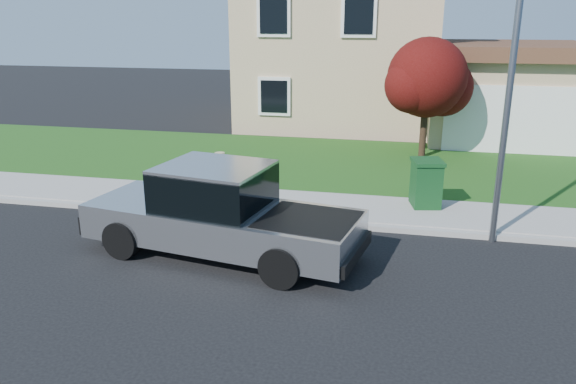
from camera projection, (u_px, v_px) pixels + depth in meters
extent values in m
plane|color=black|center=(234.00, 276.00, 10.44)|extent=(80.00, 80.00, 0.00)
cube|color=gray|center=(313.00, 223.00, 12.93)|extent=(40.00, 0.20, 0.12)
cube|color=gray|center=(320.00, 207.00, 13.95)|extent=(40.00, 2.00, 0.15)
cube|color=#154714|center=(342.00, 164.00, 18.15)|extent=(40.00, 7.00, 0.10)
cube|color=tan|center=(345.00, 49.00, 25.34)|extent=(8.00, 9.00, 6.40)
cube|color=tan|center=(502.00, 97.00, 21.71)|extent=(5.50, 6.00, 3.20)
cube|color=white|center=(514.00, 120.00, 19.00)|extent=(4.60, 0.12, 2.30)
cube|color=#4C2D1E|center=(507.00, 50.00, 21.17)|extent=(6.20, 6.80, 0.50)
cube|color=white|center=(274.00, 16.00, 21.12)|extent=(1.30, 0.10, 1.50)
cube|color=white|center=(359.00, 16.00, 20.47)|extent=(1.30, 0.10, 1.50)
cube|color=black|center=(274.00, 96.00, 22.02)|extent=(1.30, 0.10, 1.50)
cylinder|color=black|center=(122.00, 240.00, 11.12)|extent=(0.81, 0.42, 0.77)
cylinder|color=black|center=(172.00, 212.00, 12.68)|extent=(0.81, 0.42, 0.77)
cylinder|color=black|center=(280.00, 267.00, 9.90)|extent=(0.81, 0.42, 0.77)
cylinder|color=black|center=(314.00, 233.00, 11.46)|extent=(0.81, 0.42, 0.77)
cube|color=#B3B5BB|center=(222.00, 224.00, 11.18)|extent=(5.72, 2.83, 0.69)
cube|color=black|center=(214.00, 188.00, 11.01)|extent=(2.29, 2.11, 0.82)
cube|color=#B3B5BB|center=(214.00, 167.00, 10.88)|extent=(2.29, 2.11, 0.08)
cube|color=black|center=(308.00, 220.00, 10.43)|extent=(1.98, 1.90, 0.06)
cube|color=black|center=(110.00, 213.00, 12.21)|extent=(0.43, 1.82, 0.38)
cube|color=black|center=(356.00, 253.00, 10.24)|extent=(0.43, 1.82, 0.24)
cube|color=black|center=(207.00, 175.00, 12.23)|extent=(0.15, 0.23, 0.17)
imported|color=tan|center=(221.00, 196.00, 12.39)|extent=(0.65, 0.47, 1.64)
cylinder|color=tan|center=(220.00, 159.00, 12.14)|extent=(0.44, 0.44, 0.04)
cylinder|color=tan|center=(220.00, 156.00, 12.12)|extent=(0.22, 0.22, 0.15)
cylinder|color=black|center=(423.00, 131.00, 18.57)|extent=(0.22, 0.22, 1.79)
sphere|color=#48110F|center=(427.00, 78.00, 18.05)|extent=(2.57, 2.57, 2.57)
sphere|color=#48110F|center=(444.00, 87.00, 18.35)|extent=(1.90, 1.90, 1.90)
sphere|color=#48110F|center=(413.00, 85.00, 17.89)|extent=(1.79, 1.79, 1.79)
cube|color=#103D18|center=(426.00, 185.00, 13.68)|extent=(0.78, 0.86, 1.07)
cube|color=#103D18|center=(428.00, 162.00, 13.50)|extent=(0.86, 0.94, 0.09)
cylinder|color=slate|center=(507.00, 110.00, 11.17)|extent=(0.14, 0.14, 5.65)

